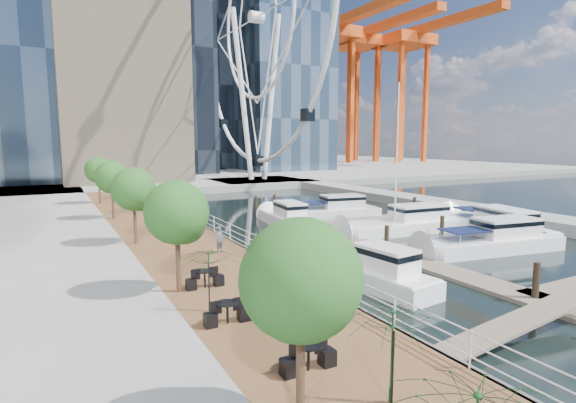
# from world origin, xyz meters

# --- Properties ---
(ground) EXTENTS (520.00, 520.00, 0.00)m
(ground) POSITION_xyz_m (0.00, 0.00, 0.00)
(ground) COLOR black
(ground) RESTS_ON ground
(boardwalk) EXTENTS (6.00, 60.00, 1.00)m
(boardwalk) POSITION_xyz_m (-9.00, 15.00, 0.50)
(boardwalk) COLOR brown
(boardwalk) RESTS_ON ground
(seawall) EXTENTS (0.25, 60.00, 1.00)m
(seawall) POSITION_xyz_m (-6.00, 15.00, 0.50)
(seawall) COLOR #595954
(seawall) RESTS_ON ground
(land_far) EXTENTS (200.00, 114.00, 1.00)m
(land_far) POSITION_xyz_m (0.00, 102.00, 0.50)
(land_far) COLOR gray
(land_far) RESTS_ON ground
(breakwater) EXTENTS (4.00, 60.00, 1.00)m
(breakwater) POSITION_xyz_m (20.00, 20.00, 0.50)
(breakwater) COLOR gray
(breakwater) RESTS_ON ground
(pier) EXTENTS (14.00, 12.00, 1.00)m
(pier) POSITION_xyz_m (14.00, 52.00, 0.50)
(pier) COLOR gray
(pier) RESTS_ON ground
(railing) EXTENTS (0.10, 60.00, 1.05)m
(railing) POSITION_xyz_m (-6.10, 15.00, 1.52)
(railing) COLOR white
(railing) RESTS_ON boardwalk
(floating_docks) EXTENTS (16.00, 34.00, 2.60)m
(floating_docks) POSITION_xyz_m (7.97, 9.98, 0.49)
(floating_docks) COLOR #6D6051
(floating_docks) RESTS_ON ground
(ferris_wheel) EXTENTS (5.80, 45.60, 47.80)m
(ferris_wheel) POSITION_xyz_m (14.00, 52.00, 25.92)
(ferris_wheel) COLOR white
(ferris_wheel) RESTS_ON ground
(port_cranes) EXTENTS (40.00, 52.00, 38.00)m
(port_cranes) POSITION_xyz_m (67.67, 95.67, 20.00)
(port_cranes) COLOR #D84C14
(port_cranes) RESTS_ON ground
(street_trees) EXTENTS (2.60, 42.60, 4.60)m
(street_trees) POSITION_xyz_m (-11.40, 14.00, 4.29)
(street_trees) COLOR #3F2B1C
(street_trees) RESTS_ON ground
(cafe_tables) EXTENTS (2.50, 13.70, 0.74)m
(cafe_tables) POSITION_xyz_m (-10.40, -2.00, 1.37)
(cafe_tables) COLOR black
(cafe_tables) RESTS_ON ground
(yacht_foreground) EXTENTS (10.91, 4.45, 2.15)m
(yacht_foreground) POSITION_xyz_m (9.32, 5.12, 0.00)
(yacht_foreground) COLOR white
(yacht_foreground) RESTS_ON ground
(pedestrian_near) EXTENTS (0.65, 0.58, 1.48)m
(pedestrian_near) POSITION_xyz_m (-7.68, 9.45, 1.74)
(pedestrian_near) COLOR #454E5C
(pedestrian_near) RESTS_ON boardwalk
(pedestrian_mid) EXTENTS (0.99, 1.08, 1.80)m
(pedestrian_mid) POSITION_xyz_m (-8.50, 14.99, 1.90)
(pedestrian_mid) COLOR #7D6656
(pedestrian_mid) RESTS_ON boardwalk
(pedestrian_far) EXTENTS (1.14, 0.78, 1.80)m
(pedestrian_far) POSITION_xyz_m (-7.97, 27.23, 1.90)
(pedestrian_far) COLOR #343741
(pedestrian_far) RESTS_ON boardwalk
(moored_yachts) EXTENTS (20.60, 31.51, 11.50)m
(moored_yachts) POSITION_xyz_m (8.26, 11.16, 0.00)
(moored_yachts) COLOR white
(moored_yachts) RESTS_ON ground
(cafe_seating) EXTENTS (5.09, 14.55, 2.62)m
(cafe_seating) POSITION_xyz_m (-10.22, -5.62, 2.23)
(cafe_seating) COLOR #0F3914
(cafe_seating) RESTS_ON ground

